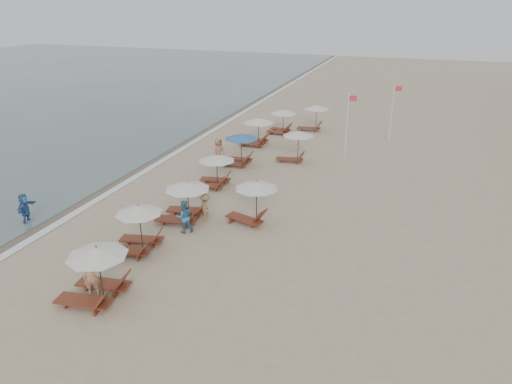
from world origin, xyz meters
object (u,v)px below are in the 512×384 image
(inland_station_2, at_px, (313,115))
(beachgoer_mid_b, at_px, (206,207))
(beachgoer_far_b, at_px, (218,151))
(waterline_walker, at_px, (25,208))
(lounger_station_2, at_px, (183,202))
(lounger_station_4, at_px, (239,148))
(lounger_station_6, at_px, (281,121))
(lounger_station_5, at_px, (256,131))
(inland_station_0, at_px, (251,199))
(beachgoer_near, at_px, (92,276))
(inland_station_1, at_px, (295,143))
(lounger_station_0, at_px, (94,275))
(lounger_station_1, at_px, (136,230))
(beachgoer_mid_a, at_px, (184,217))
(lounger_station_3, at_px, (214,170))
(flag_pole_near, at_px, (348,121))

(inland_station_2, xyz_separation_m, beachgoer_mid_b, (-1.18, -19.21, -0.60))
(beachgoer_far_b, bearing_deg, waterline_walker, 178.34)
(lounger_station_2, relative_size, beachgoer_mid_b, 1.86)
(lounger_station_2, xyz_separation_m, lounger_station_4, (-0.51, 9.00, 0.16))
(lounger_station_6, relative_size, inland_station_2, 0.90)
(lounger_station_5, bearing_deg, waterline_walker, -111.38)
(lounger_station_5, xyz_separation_m, inland_station_2, (3.24, 5.71, 0.22))
(inland_station_0, xyz_separation_m, beachgoer_near, (-3.59, -8.01, -0.46))
(lounger_station_2, height_order, inland_station_1, inland_station_1)
(lounger_station_0, xyz_separation_m, inland_station_0, (3.31, 8.17, 0.27))
(inland_station_1, bearing_deg, lounger_station_1, -103.65)
(inland_station_0, xyz_separation_m, waterline_walker, (-10.92, -3.87, -0.54))
(lounger_station_1, height_order, lounger_station_6, lounger_station_1)
(inland_station_1, bearing_deg, beachgoer_mid_a, -100.84)
(beachgoer_near, relative_size, waterline_walker, 1.11)
(lounger_station_1, distance_m, waterline_walker, 7.02)
(inland_station_1, relative_size, inland_station_2, 0.97)
(inland_station_0, bearing_deg, lounger_station_0, -112.06)
(lounger_station_4, bearing_deg, inland_station_2, 75.13)
(lounger_station_0, bearing_deg, waterline_walker, 150.56)
(lounger_station_3, xyz_separation_m, lounger_station_4, (-0.05, 4.22, 0.13))
(lounger_station_4, height_order, flag_pole_near, flag_pole_near)
(lounger_station_3, height_order, beachgoer_far_b, lounger_station_3)
(beachgoer_near, relative_size, beachgoer_far_b, 0.94)
(lounger_station_1, distance_m, flag_pole_near, 18.68)
(inland_station_0, relative_size, beachgoer_far_b, 1.48)
(inland_station_0, bearing_deg, lounger_station_6, 101.68)
(beachgoer_far_b, bearing_deg, lounger_station_4, -54.74)
(beachgoer_mid_b, bearing_deg, lounger_station_0, 131.96)
(lounger_station_6, relative_size, beachgoer_mid_a, 1.46)
(lounger_station_1, relative_size, beachgoer_far_b, 1.38)
(beachgoer_near, distance_m, flag_pole_near, 21.97)
(lounger_station_0, bearing_deg, flag_pole_near, 74.17)
(lounger_station_3, distance_m, beachgoer_near, 11.90)
(lounger_station_0, xyz_separation_m, lounger_station_1, (-0.62, 3.74, -0.02))
(lounger_station_1, xyz_separation_m, waterline_walker, (-6.99, 0.56, -0.26))
(lounger_station_3, bearing_deg, inland_station_2, 79.46)
(inland_station_2, bearing_deg, lounger_station_4, -104.87)
(lounger_station_5, xyz_separation_m, flag_pole_near, (7.03, 0.06, 1.40))
(lounger_station_5, bearing_deg, lounger_station_6, 77.57)
(inland_station_2, distance_m, beachgoer_mid_b, 19.26)
(lounger_station_1, height_order, beachgoer_mid_a, lounger_station_1)
(lounger_station_1, relative_size, lounger_station_2, 0.92)
(lounger_station_6, height_order, beachgoer_near, lounger_station_6)
(lounger_station_2, relative_size, waterline_walker, 1.75)
(inland_station_0, distance_m, inland_station_1, 10.05)
(lounger_station_5, relative_size, waterline_walker, 1.68)
(lounger_station_4, xyz_separation_m, flag_pole_near, (6.58, 4.87, 1.35))
(beachgoer_mid_a, xyz_separation_m, waterline_walker, (-8.18, -1.78, -0.05))
(beachgoer_mid_a, bearing_deg, beachgoer_far_b, -113.20)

